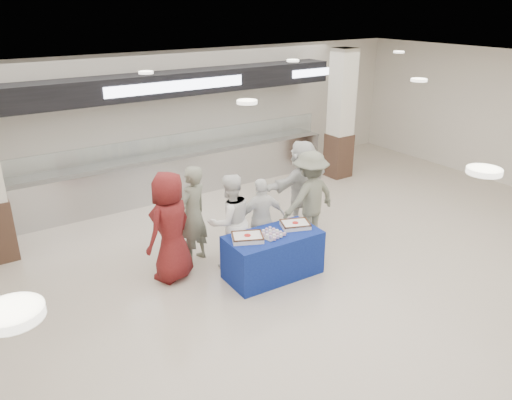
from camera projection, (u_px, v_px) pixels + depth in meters
ground at (330, 297)px, 7.70m from camera, size 14.00×14.00×0.00m
serving_line at (175, 145)px, 11.42m from camera, size 8.70×0.85×2.80m
column_right at (341, 117)px, 12.43m from camera, size 0.55×0.55×3.20m
display_table at (273, 255)px, 8.17m from camera, size 1.58×0.83×0.75m
sheet_cake_left at (247, 237)px, 7.83m from camera, size 0.59×0.54×0.10m
sheet_cake_right at (295, 224)px, 8.27m from camera, size 0.56×0.50×0.10m
cupcake_tray at (272, 234)px, 7.97m from camera, size 0.44×0.37×0.06m
civilian_maroon at (170, 227)px, 7.90m from camera, size 1.05×0.90×1.83m
soldier_a at (193, 215)px, 8.45m from camera, size 0.75×0.63×1.74m
chef_tall at (230, 221)px, 8.31m from camera, size 0.82×0.65×1.65m
chef_short at (262, 219)px, 8.64m from camera, size 0.91×0.51×1.46m
soldier_b at (310, 198)px, 9.14m from camera, size 1.18×0.72×1.77m
civilian_white at (302, 185)px, 9.73m from camera, size 1.74×0.81×1.80m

